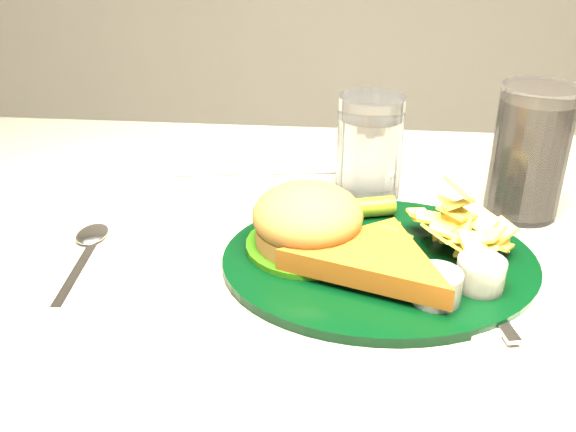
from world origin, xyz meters
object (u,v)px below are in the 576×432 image
Objects in this scene: water_glass at (370,147)px; fork_napkin at (482,292)px; dinner_plate at (381,235)px; cola_glass at (530,152)px.

water_glass reaches higher than fork_napkin.
cola_glass is at bearing 32.68° from dinner_plate.
fork_napkin is at bearing -32.91° from dinner_plate.
water_glass is (-0.01, 0.17, 0.03)m from dinner_plate.
dinner_plate is 2.53× the size of water_glass.
water_glass reaches higher than dinner_plate.
water_glass is at bearing 87.28° from dinner_plate.
cola_glass is 0.90× the size of fork_napkin.
fork_napkin is (0.11, -0.22, -0.06)m from water_glass.
cola_glass is (0.18, -0.03, 0.01)m from water_glass.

